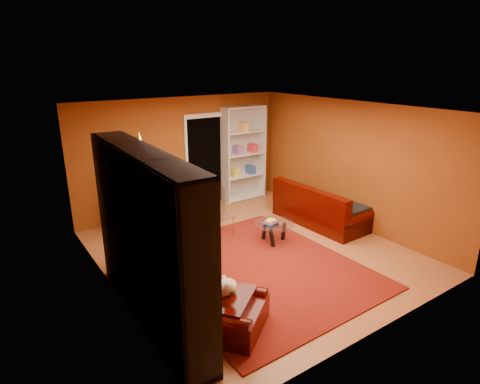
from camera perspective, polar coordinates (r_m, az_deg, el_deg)
floor at (r=7.48m, az=1.75°, el=-8.64°), size 5.00×5.50×0.05m
ceiling at (r=6.71m, az=1.97°, el=11.97°), size 5.00×5.50×0.05m
wall_back at (r=9.29m, az=-8.33°, el=5.26°), size 5.00×0.05×2.60m
wall_left at (r=5.93m, az=-18.29°, el=-3.02°), size 0.05×5.50×2.60m
wall_right at (r=8.66m, az=15.50°, el=3.84°), size 0.05×5.50×2.60m
doorway at (r=9.58m, az=-4.92°, el=4.25°), size 1.06×0.60×2.16m
rug at (r=6.88m, az=2.22°, el=-10.89°), size 3.22×3.73×0.02m
media_unit at (r=5.34m, az=-13.04°, el=-6.52°), size 0.56×3.05×2.33m
christmas_tree at (r=8.31m, az=-13.66°, el=1.22°), size 1.19×1.19×2.06m
gift_box_teal at (r=8.54m, az=-14.78°, el=-4.34°), size 0.41×0.41×0.33m
gift_box_green at (r=8.32m, az=-7.89°, el=-4.70°), size 0.35×0.35×0.28m
gift_box_red at (r=8.71m, az=-9.02°, el=-3.79°), size 0.29×0.29×0.24m
white_bookshelf at (r=9.93m, az=0.51°, el=5.45°), size 1.10×0.40×2.38m
armchair at (r=5.35m, az=-1.82°, el=-15.46°), size 1.39×1.39×0.78m
dog at (r=5.31m, az=-2.17°, el=-13.37°), size 0.50×0.48×0.25m
sofa at (r=8.73m, az=11.43°, el=-1.64°), size 0.99×2.08×0.88m
coffee_table at (r=7.76m, az=4.76°, el=-5.76°), size 0.95×0.95×0.49m
acrylic_chair at (r=7.93m, az=-2.77°, el=-3.50°), size 0.44×0.47×0.84m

